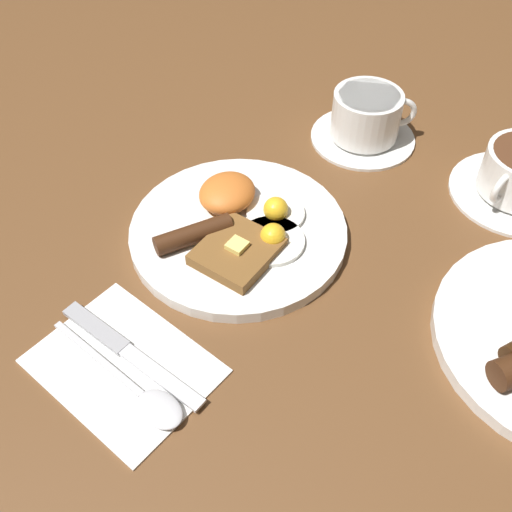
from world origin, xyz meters
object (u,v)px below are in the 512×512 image
at_px(breakfast_plate_near, 238,228).
at_px(teacup_near, 366,120).
at_px(knife, 123,348).
at_px(spoon, 146,398).

height_order(breakfast_plate_near, teacup_near, teacup_near).
relative_size(knife, spoon, 1.05).
height_order(knife, spoon, spoon).
height_order(breakfast_plate_near, spoon, breakfast_plate_near).
relative_size(breakfast_plate_near, teacup_near, 1.76).
bearing_deg(breakfast_plate_near, spoon, 12.67).
distance_m(knife, spoon, 0.06).
distance_m(teacup_near, knife, 0.45).
height_order(teacup_near, knife, teacup_near).
bearing_deg(spoon, breakfast_plate_near, 109.28).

